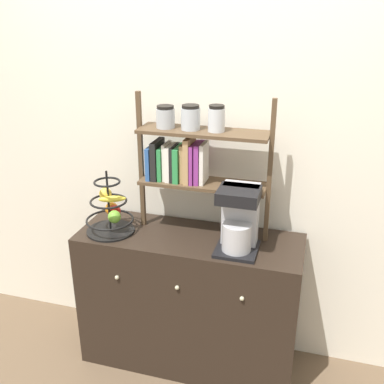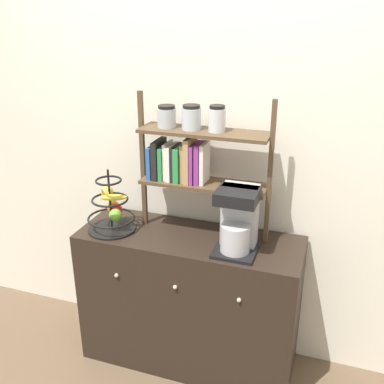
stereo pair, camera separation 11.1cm
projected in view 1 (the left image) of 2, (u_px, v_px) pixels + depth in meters
The scene contains 6 objects.
ground_plane at pixel (179, 382), 2.62m from camera, with size 12.00×12.00×0.00m, color brown.
wall_back at pixel (202, 145), 2.56m from camera, with size 7.00×0.05×2.60m, color silver.
sideboard at pixel (189, 300), 2.66m from camera, with size 1.26×0.46×0.85m.
coffee_maker at pixel (239, 219), 2.31m from camera, with size 0.22×0.23×0.35m.
fruit_stand at pixel (110, 212), 2.52m from camera, with size 0.27×0.27×0.37m.
shelf_hutch at pixel (188, 153), 2.40m from camera, with size 0.74×0.20×0.78m.
Camera 1 is at (0.63, -1.90, 2.03)m, focal length 42.00 mm.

